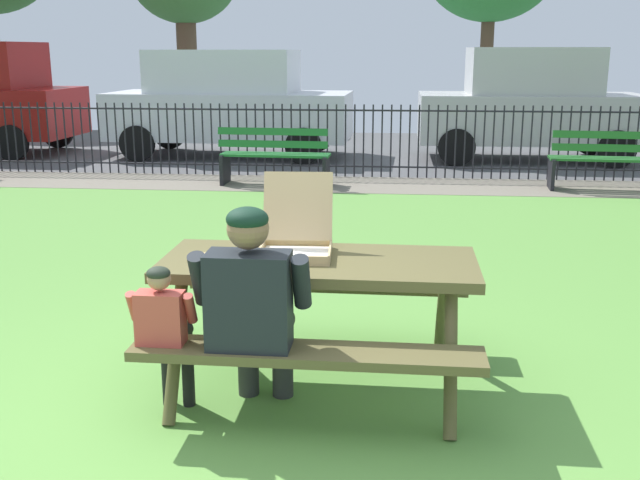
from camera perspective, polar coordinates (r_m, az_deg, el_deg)
ground at (r=5.90m, az=-3.92°, el=-5.02°), size 28.00×12.32×0.02m
cobblestone_walkway at (r=11.16m, az=0.61°, el=4.23°), size 28.00×1.40×0.01m
street_asphalt at (r=15.07m, az=1.90°, el=6.82°), size 28.00×6.53×0.01m
picnic_table_foreground at (r=4.34m, az=-0.09°, el=-3.66°), size 1.82×1.50×0.79m
pizza_box_open at (r=4.42m, az=-1.80°, el=0.40°), size 0.44×0.52×0.45m
pizza_slice_on_table at (r=4.38m, az=-7.43°, el=-1.20°), size 0.29×0.27×0.02m
adult_at_table at (r=3.90m, az=-5.12°, el=-4.92°), size 0.61×0.59×1.19m
child_at_table at (r=4.03m, az=-11.64°, el=-6.50°), size 0.35×0.34×0.87m
iron_fence_streetside at (r=11.77m, az=0.91°, el=7.58°), size 18.61×0.03×1.13m
park_bench_center at (r=11.05m, az=-3.46°, el=6.31°), size 1.62×0.54×0.85m
park_bench_right at (r=11.34m, az=21.06°, el=5.59°), size 1.63×0.58×0.85m
parked_car_left at (r=14.18m, az=-6.93°, el=10.37°), size 4.45×2.02×1.94m
parked_car_center at (r=14.07m, az=15.66°, el=9.95°), size 3.90×1.83×1.98m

